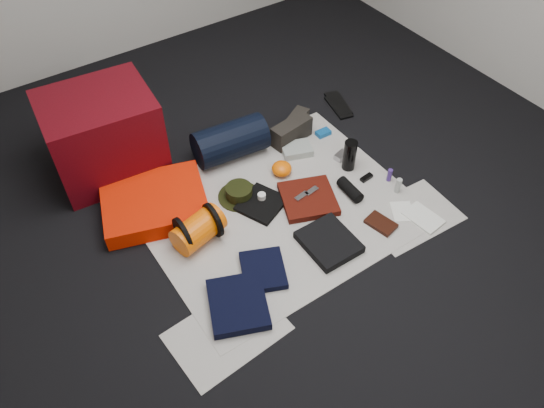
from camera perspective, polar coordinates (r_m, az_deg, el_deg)
floor at (r=3.32m, az=0.67°, el=-0.80°), size 4.50×4.50×0.02m
newspaper_mat at (r=3.31m, az=0.67°, el=-0.65°), size 1.60×1.30×0.01m
newspaper_sheet_front_left at (r=2.82m, az=-4.83°, el=-13.55°), size 0.61×0.44×0.00m
newspaper_sheet_front_right at (r=3.39m, az=14.66°, el=-1.24°), size 0.60×0.43×0.00m
red_cabinet at (r=3.57m, az=-17.69°, el=7.09°), size 0.72×0.62×0.56m
sleeping_pad at (r=3.35m, az=-12.52°, el=0.09°), size 0.75×0.67×0.11m
stuff_sack at (r=3.12m, az=-7.93°, el=-2.73°), size 0.34×0.24×0.18m
sack_strap_left at (r=3.08m, az=-9.59°, el=-3.29°), size 0.02×0.22×0.22m
sack_strap_right at (r=3.13m, az=-6.36°, el=-1.72°), size 0.03×0.22×0.22m
navy_duffel at (r=3.59m, az=-4.51°, el=6.79°), size 0.51×0.30×0.25m
boonie_brim at (r=3.39m, az=-3.53°, el=0.85°), size 0.32×0.32×0.01m
boonie_crown at (r=3.36m, az=-3.57°, el=1.33°), size 0.17×0.17×0.07m
hiking_boot_left at (r=3.74m, az=2.10°, el=7.78°), size 0.32×0.16×0.15m
hiking_boot_right at (r=3.82m, az=2.54°, el=8.58°), size 0.28×0.21×0.13m
flip_flop_left at (r=4.12m, az=7.17°, el=10.33°), size 0.17×0.30×0.02m
flip_flop_right at (r=4.15m, az=7.13°, el=10.68°), size 0.19×0.32×0.02m
trousers_navy_a at (r=2.87m, az=-3.68°, el=-10.70°), size 0.41×0.43×0.05m
trousers_navy_b at (r=2.99m, az=-0.96°, el=-7.13°), size 0.33×0.35×0.04m
trousers_charcoal at (r=3.13m, az=6.13°, el=-4.09°), size 0.29×0.33×0.05m
black_tshirt at (r=3.32m, az=-1.11°, el=0.03°), size 0.34×0.34×0.03m
red_shirt at (r=3.35m, az=3.92°, el=0.57°), size 0.43×0.43×0.04m
orange_stuff_sack at (r=3.50m, az=1.05°, el=3.82°), size 0.16×0.16×0.09m
first_aid_pouch at (r=3.68m, az=2.66°, el=5.88°), size 0.24×0.21×0.05m
water_bottle at (r=3.54m, az=8.35°, el=5.21°), size 0.10×0.10×0.22m
speaker at (r=3.41m, az=8.39°, el=1.53°), size 0.08×0.20×0.08m
compact_camera at (r=3.66m, az=7.44°, el=5.18°), size 0.11×0.08×0.04m
cyan_case at (r=3.84m, az=5.53°, el=7.63°), size 0.10×0.07×0.03m
toiletry_purple at (r=3.54m, az=12.53°, el=3.06°), size 0.03×0.03×0.09m
toiletry_clear at (r=3.47m, az=13.42°, el=1.94°), size 0.05×0.05×0.11m
paperback_book at (r=3.28m, az=11.64°, el=-2.07°), size 0.15×0.20×0.03m
map_booklet at (r=3.39m, az=15.96°, el=-1.41°), size 0.18×0.24×0.01m
map_printout at (r=3.39m, az=13.86°, el=-0.78°), size 0.20×0.21×0.01m
sunglasses at (r=3.54m, az=10.13°, el=2.81°), size 0.09×0.04×0.02m
key_cluster at (r=2.84m, az=-3.69°, el=-12.46°), size 0.09×0.09×0.01m
tape_roll at (r=3.33m, az=-1.12°, el=0.84°), size 0.05×0.05×0.04m
energy_bar_a at (r=3.32m, az=3.19°, el=0.84°), size 0.10×0.05×0.01m
energy_bar_b at (r=3.36m, az=4.29°, el=1.39°), size 0.10×0.05×0.01m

